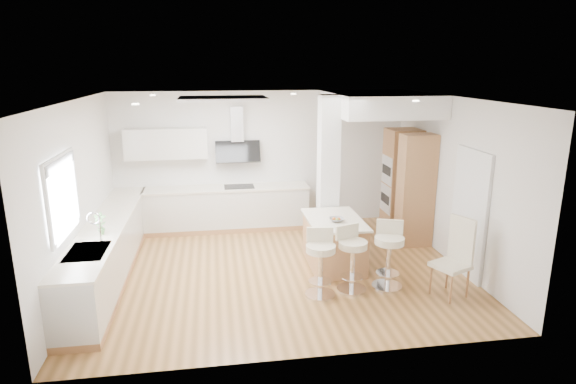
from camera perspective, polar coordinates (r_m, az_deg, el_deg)
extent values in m
plane|color=#A6733D|center=(8.09, -1.18, -9.24)|extent=(6.00, 6.00, 0.00)
cube|color=white|center=(8.09, -1.18, -9.24)|extent=(6.00, 5.00, 0.02)
cube|color=silver|center=(10.05, -3.14, 3.92)|extent=(6.00, 0.04, 2.80)
cube|color=silver|center=(7.83, -23.55, -0.47)|extent=(0.04, 5.00, 2.80)
cube|color=silver|center=(8.54, 19.14, 1.16)|extent=(0.04, 5.00, 2.80)
cube|color=white|center=(7.94, -7.71, 10.92)|extent=(1.40, 0.95, 0.05)
cube|color=white|center=(7.94, -7.71, 10.81)|extent=(1.25, 0.80, 0.03)
cylinder|color=white|center=(8.90, -15.75, 10.98)|extent=(0.10, 0.10, 0.02)
cylinder|color=white|center=(6.92, -17.62, 9.89)|extent=(0.10, 0.10, 0.02)
cylinder|color=white|center=(8.96, 0.65, 11.54)|extent=(0.10, 0.10, 0.02)
cylinder|color=white|center=(8.85, 11.01, 11.24)|extent=(0.10, 0.10, 0.02)
cylinder|color=white|center=(7.46, 14.92, 10.39)|extent=(0.10, 0.10, 0.02)
cube|color=white|center=(6.92, -25.23, -0.40)|extent=(0.03, 1.15, 0.95)
cube|color=white|center=(6.82, -25.61, 3.71)|extent=(0.04, 1.28, 0.06)
cube|color=white|center=(7.06, -24.70, -4.35)|extent=(0.04, 1.28, 0.06)
cube|color=white|center=(6.36, -26.62, -1.82)|extent=(0.04, 0.06, 0.95)
cube|color=white|center=(7.49, -23.91, 0.82)|extent=(0.04, 0.06, 0.95)
cube|color=#989B9F|center=(6.82, -25.42, 3.10)|extent=(0.03, 1.18, 0.14)
cube|color=#4D453D|center=(8.13, 20.74, -2.58)|extent=(0.02, 0.90, 2.00)
cube|color=white|center=(8.13, 20.65, -2.59)|extent=(0.05, 1.00, 2.10)
cube|color=#B07B4B|center=(8.42, -20.18, -8.84)|extent=(0.60, 4.50, 0.10)
cube|color=beige|center=(8.26, -20.45, -6.10)|extent=(0.60, 4.50, 0.76)
cube|color=#EFE5CB|center=(8.13, -20.70, -3.46)|extent=(0.63, 4.50, 0.04)
cube|color=silver|center=(6.98, -22.71, -6.56)|extent=(0.50, 0.75, 0.02)
cube|color=silver|center=(6.84, -23.01, -7.49)|extent=(0.40, 0.34, 0.10)
cube|color=silver|center=(7.16, -22.34, -6.42)|extent=(0.40, 0.34, 0.10)
cylinder|color=white|center=(7.17, -21.38, -4.27)|extent=(0.02, 0.02, 0.36)
torus|color=white|center=(7.13, -22.07, -2.91)|extent=(0.18, 0.02, 0.18)
imported|color=#59974D|center=(7.51, -21.34, -3.53)|extent=(0.17, 0.12, 0.33)
cube|color=#B07B4B|center=(10.06, -7.12, -4.12)|extent=(3.30, 0.60, 0.10)
cube|color=beige|center=(9.93, -7.19, -1.78)|extent=(3.30, 0.60, 0.76)
cube|color=#EFE5CB|center=(9.83, -7.27, 0.46)|extent=(3.33, 0.63, 0.04)
cube|color=black|center=(9.83, -5.82, 0.66)|extent=(0.60, 0.40, 0.01)
cube|color=beige|center=(9.81, -14.23, 5.59)|extent=(1.60, 0.34, 0.60)
cube|color=silver|center=(9.80, -6.07, 8.02)|extent=(0.25, 0.18, 0.70)
cube|color=black|center=(9.80, -5.96, 4.77)|extent=(0.90, 0.26, 0.44)
cube|color=white|center=(8.73, 4.79, 2.21)|extent=(0.35, 0.35, 2.80)
cube|color=white|center=(9.27, 10.71, 10.26)|extent=(1.78, 2.20, 0.40)
cube|color=#B07B4B|center=(9.81, 13.28, 1.17)|extent=(0.62, 0.62, 2.10)
cube|color=#B07B4B|center=(9.19, 14.89, 0.15)|extent=(0.62, 0.40, 2.10)
cube|color=silver|center=(9.64, 11.66, 2.56)|extent=(0.02, 0.55, 0.55)
cube|color=silver|center=(9.78, 11.48, -0.76)|extent=(0.02, 0.55, 0.55)
cube|color=black|center=(9.64, 11.60, 2.56)|extent=(0.01, 0.45, 0.18)
cube|color=black|center=(9.78, 11.43, -0.77)|extent=(0.01, 0.45, 0.18)
cube|color=#B07B4B|center=(8.18, 5.45, -6.05)|extent=(0.83, 1.28, 0.79)
cube|color=#EFE5CB|center=(8.04, 5.52, -3.30)|extent=(0.90, 1.36, 0.04)
imported|color=gray|center=(7.90, 5.77, -3.28)|extent=(0.24, 0.24, 0.06)
sphere|color=#D15C18|center=(7.91, 6.03, -3.25)|extent=(0.06, 0.06, 0.06)
sphere|color=#D15C18|center=(7.91, 5.48, -3.24)|extent=(0.06, 0.06, 0.06)
sphere|color=olive|center=(7.87, 5.84, -3.34)|extent=(0.06, 0.06, 0.06)
cylinder|color=white|center=(7.29, 3.81, -11.99)|extent=(0.50, 0.50, 0.03)
cylinder|color=white|center=(7.14, 3.86, -9.53)|extent=(0.08, 0.08, 0.67)
cylinder|color=white|center=(7.19, 3.84, -10.50)|extent=(0.39, 0.39, 0.02)
cylinder|color=beige|center=(6.99, 3.91, -6.70)|extent=(0.48, 0.48, 0.10)
cube|color=beige|center=(7.09, 3.79, -5.06)|extent=(0.39, 0.10, 0.23)
cylinder|color=white|center=(7.48, 7.52, -11.33)|extent=(0.57, 0.57, 0.03)
cylinder|color=white|center=(7.34, 7.61, -8.94)|extent=(0.09, 0.09, 0.66)
cylinder|color=white|center=(7.40, 7.58, -9.88)|extent=(0.44, 0.44, 0.02)
cylinder|color=beige|center=(7.20, 7.72, -6.20)|extent=(0.54, 0.54, 0.10)
cube|color=beige|center=(7.27, 7.01, -4.68)|extent=(0.38, 0.18, 0.22)
cylinder|color=white|center=(7.67, 11.63, -10.85)|extent=(0.59, 0.59, 0.03)
cylinder|color=white|center=(7.52, 11.77, -8.43)|extent=(0.09, 0.09, 0.68)
cylinder|color=white|center=(7.58, 11.72, -9.38)|extent=(0.46, 0.46, 0.02)
cylinder|color=beige|center=(7.38, 11.93, -5.65)|extent=(0.56, 0.56, 0.11)
cube|color=beige|center=(7.49, 11.97, -4.07)|extent=(0.39, 0.18, 0.23)
cube|color=beige|center=(7.45, 18.69, -8.26)|extent=(0.60, 0.60, 0.06)
cube|color=beige|center=(7.48, 19.89, -5.50)|extent=(0.22, 0.41, 0.73)
cylinder|color=#B07B4B|center=(7.31, 18.74, -10.88)|extent=(0.05, 0.05, 0.45)
cylinder|color=#B07B4B|center=(7.52, 16.54, -9.97)|extent=(0.05, 0.05, 0.45)
cylinder|color=#B07B4B|center=(7.58, 20.50, -10.10)|extent=(0.05, 0.05, 0.45)
cylinder|color=#B07B4B|center=(7.78, 18.33, -9.25)|extent=(0.05, 0.05, 0.45)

